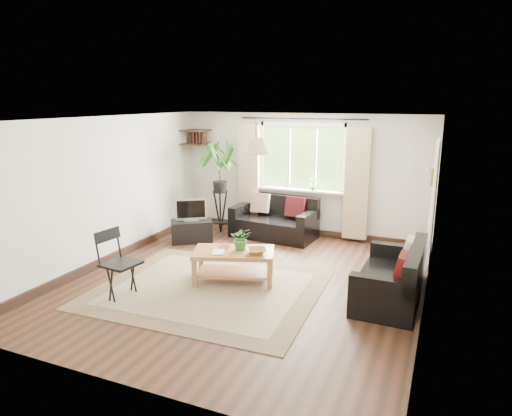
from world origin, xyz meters
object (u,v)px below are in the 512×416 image
at_px(folding_chair, 121,265).
at_px(palm_stand, 220,187).
at_px(coffee_table, 234,266).
at_px(tv_stand, 192,231).
at_px(sofa_back, 274,219).
at_px(sofa_right, 390,274).

bearing_deg(folding_chair, palm_stand, 10.88).
height_order(coffee_table, tv_stand, coffee_table).
distance_m(sofa_back, sofa_right, 3.22).
distance_m(sofa_back, coffee_table, 2.34).
relative_size(sofa_right, tv_stand, 2.06).
relative_size(tv_stand, folding_chair, 0.82).
height_order(sofa_back, coffee_table, sofa_back).
relative_size(coffee_table, palm_stand, 0.64).
bearing_deg(coffee_table, sofa_back, 96.05).
distance_m(sofa_back, palm_stand, 1.27).
distance_m(sofa_right, coffee_table, 2.24).
relative_size(sofa_back, folding_chair, 1.73).
bearing_deg(tv_stand, palm_stand, 41.53).
height_order(sofa_right, folding_chair, folding_chair).
bearing_deg(palm_stand, sofa_right, -29.17).
relative_size(sofa_back, coffee_table, 1.37).
height_order(sofa_right, palm_stand, palm_stand).
distance_m(sofa_back, folding_chair, 3.55).
bearing_deg(coffee_table, sofa_right, 6.30).
relative_size(sofa_back, palm_stand, 0.87).
bearing_deg(sofa_back, palm_stand, -171.50).
bearing_deg(sofa_right, coffee_table, -82.17).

